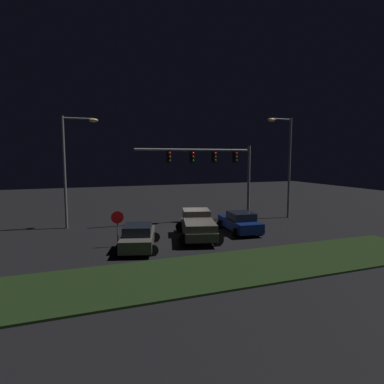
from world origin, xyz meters
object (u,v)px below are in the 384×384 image
car_sedan (138,237)px  car_sedan_far (240,222)px  pickup_truck (197,223)px  street_lamp_left (71,159)px  street_lamp_right (286,157)px  traffic_signal_gantry (215,163)px  stop_sign (117,222)px

car_sedan → car_sedan_far: same height
pickup_truck → street_lamp_left: 11.03m
street_lamp_right → car_sedan: bearing=-159.7°
car_sedan → traffic_signal_gantry: size_ratio=0.46×
pickup_truck → car_sedan_far: size_ratio=1.26×
pickup_truck → car_sedan: pickup_truck is taller
car_sedan_far → stop_sign: 9.03m
traffic_signal_gantry → street_lamp_right: (6.49, -0.99, 0.52)m
pickup_truck → car_sedan: size_ratio=1.21×
street_lamp_left → stop_sign: size_ratio=3.85×
street_lamp_left → pickup_truck: bearing=-38.8°
car_sedan_far → traffic_signal_gantry: bearing=5.5°
car_sedan_far → street_lamp_right: street_lamp_right is taller
street_lamp_left → car_sedan: bearing=-64.7°
stop_sign → traffic_signal_gantry: bearing=31.3°
street_lamp_left → street_lamp_right: (17.91, -2.28, 0.18)m
car_sedan_far → stop_sign: size_ratio=2.04×
car_sedan → street_lamp_left: 9.59m
pickup_truck → street_lamp_right: 11.73m
street_lamp_right → stop_sign: (-15.41, -4.44, -3.99)m
traffic_signal_gantry → street_lamp_right: bearing=-8.7°
car_sedan_far → traffic_signal_gantry: (-0.03, 4.51, 4.29)m
car_sedan_far → street_lamp_left: street_lamp_left is taller
car_sedan → street_lamp_right: (14.32, 5.31, 4.81)m
car_sedan → pickup_truck: bearing=-57.6°
pickup_truck → traffic_signal_gantry: 7.36m
car_sedan → traffic_signal_gantry: (7.84, 6.30, 4.29)m
car_sedan → traffic_signal_gantry: traffic_signal_gantry is taller
street_lamp_left → street_lamp_right: street_lamp_right is taller
street_lamp_right → stop_sign: size_ratio=4.01×
pickup_truck → traffic_signal_gantry: traffic_signal_gantry is taller
pickup_truck → street_lamp_left: street_lamp_left is taller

